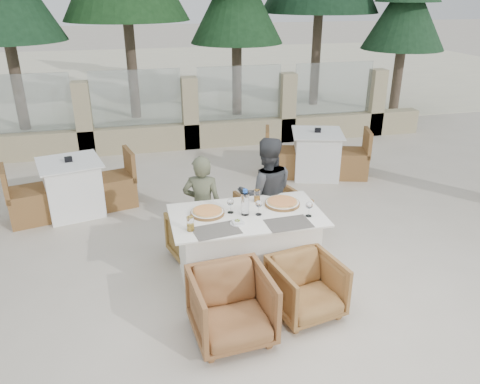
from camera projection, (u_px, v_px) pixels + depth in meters
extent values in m
plane|color=beige|center=(253.00, 279.00, 5.18)|extent=(80.00, 80.00, 0.00)
cube|color=#F0E9C4|center=(157.00, 73.00, 17.65)|extent=(30.00, 16.00, 0.01)
cone|color=#1D4421|center=(237.00, 9.00, 10.91)|extent=(2.20, 2.20, 5.00)
cone|color=#1D4124|center=(405.00, 20.00, 11.24)|extent=(1.98, 1.98, 4.50)
cube|color=#5E5950|center=(216.00, 230.00, 4.59)|extent=(0.49, 0.36, 0.00)
cube|color=#58524B|center=(289.00, 223.00, 4.73)|extent=(0.46, 0.32, 0.00)
cylinder|color=orange|center=(207.00, 212.00, 4.92)|extent=(0.40, 0.40, 0.05)
cylinder|color=#CF491C|center=(282.00, 203.00, 5.13)|extent=(0.50, 0.50, 0.05)
cylinder|color=#A3BDD7|center=(245.00, 202.00, 4.86)|extent=(0.11, 0.11, 0.29)
cylinder|color=gold|center=(190.00, 224.00, 4.57)|extent=(0.09, 0.09, 0.15)
cylinder|color=orange|center=(257.00, 196.00, 5.19)|extent=(0.07, 0.07, 0.14)
imported|color=olive|center=(198.00, 236.00, 5.49)|extent=(0.75, 0.76, 0.56)
imported|color=olive|center=(271.00, 218.00, 5.80)|extent=(0.89, 0.91, 0.67)
imported|color=brown|center=(232.00, 307.00, 4.21)|extent=(0.75, 0.77, 0.65)
imported|color=olive|center=(306.00, 287.00, 4.54)|extent=(0.73, 0.75, 0.58)
imported|color=#575B42|center=(203.00, 206.00, 5.44)|extent=(0.52, 0.42, 1.25)
imported|color=#3D3F43|center=(266.00, 194.00, 5.57)|extent=(0.74, 0.61, 1.41)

